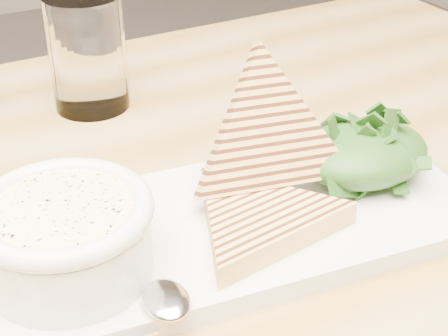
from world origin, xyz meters
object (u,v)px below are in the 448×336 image
table_top (144,257)px  soup_bowl (67,246)px  glass_far (87,53)px  platter (236,225)px

table_top → soup_bowl: 0.10m
table_top → glass_far: size_ratio=10.01×
platter → soup_bowl: soup_bowl is taller
platter → glass_far: bearing=95.6°
glass_far → soup_bowl: bearing=-111.2°
soup_bowl → glass_far: (0.11, 0.28, 0.02)m
soup_bowl → glass_far: size_ratio=0.95×
platter → glass_far: 0.28m
platter → soup_bowl: size_ratio=3.32×
platter → soup_bowl: (-0.13, -0.00, 0.03)m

